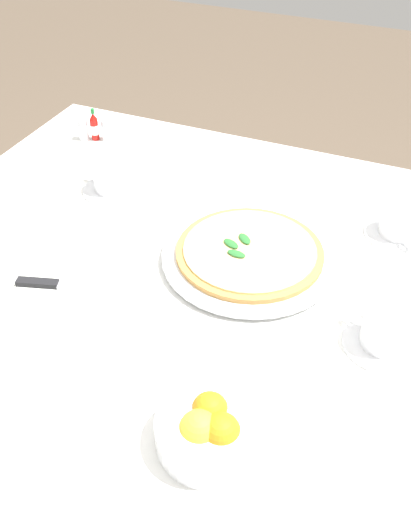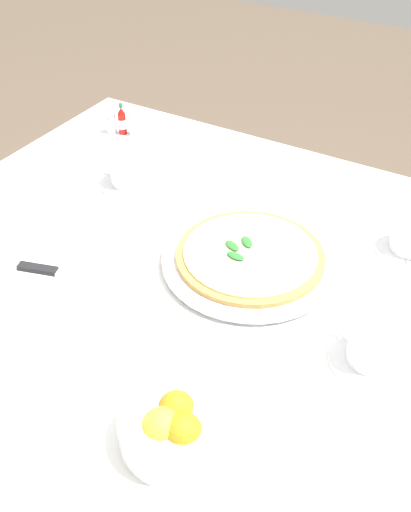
{
  "view_description": "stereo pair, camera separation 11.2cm",
  "coord_description": "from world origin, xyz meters",
  "px_view_note": "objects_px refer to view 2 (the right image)",
  "views": [
    {
      "loc": [
        0.41,
        -0.76,
        1.48
      ],
      "look_at": [
        0.07,
        0.04,
        0.78
      ],
      "focal_mm": 41.76,
      "sensor_mm": 36.0,
      "label": 1
    },
    {
      "loc": [
        0.51,
        -0.71,
        1.48
      ],
      "look_at": [
        0.07,
        0.04,
        0.78
      ],
      "focal_mm": 41.76,
      "sensor_mm": 36.0,
      "label": 2
    }
  ],
  "objects_px": {
    "citrus_bowl": "(173,428)",
    "hot_sauce_bottle": "(122,121)",
    "coffee_cup_left_edge": "(410,240)",
    "dinner_knife": "(64,273)",
    "pizza": "(250,255)",
    "salt_shaker": "(134,125)",
    "pizza_plate": "(250,260)",
    "napkin_folded": "(63,279)",
    "coffee_cup_far_right": "(128,173)",
    "pepper_shaker": "(111,123)",
    "coffee_cup_near_right": "(372,347)"
  },
  "relations": [
    {
      "from": "pizza",
      "to": "citrus_bowl",
      "type": "bearing_deg",
      "value": -78.17
    },
    {
      "from": "coffee_cup_far_right",
      "to": "citrus_bowl",
      "type": "bearing_deg",
      "value": -48.64
    },
    {
      "from": "salt_shaker",
      "to": "citrus_bowl",
      "type": "bearing_deg",
      "value": -50.95
    },
    {
      "from": "coffee_cup_far_right",
      "to": "salt_shaker",
      "type": "height_order",
      "value": "coffee_cup_far_right"
    },
    {
      "from": "citrus_bowl",
      "to": "salt_shaker",
      "type": "bearing_deg",
      "value": 129.05
    },
    {
      "from": "coffee_cup_far_right",
      "to": "hot_sauce_bottle",
      "type": "relative_size",
      "value": 1.57
    },
    {
      "from": "pizza_plate",
      "to": "hot_sauce_bottle",
      "type": "relative_size",
      "value": 4.0
    },
    {
      "from": "coffee_cup_far_right",
      "to": "coffee_cup_near_right",
      "type": "xyz_separation_m",
      "value": [
        0.64,
        -0.23,
        0.0
      ]
    },
    {
      "from": "coffee_cup_left_edge",
      "to": "dinner_knife",
      "type": "xyz_separation_m",
      "value": [
        -0.51,
        -0.41,
        -0.0
      ]
    },
    {
      "from": "salt_shaker",
      "to": "napkin_folded",
      "type": "bearing_deg",
      "value": -67.0
    },
    {
      "from": "pizza",
      "to": "napkin_folded",
      "type": "distance_m",
      "value": 0.35
    },
    {
      "from": "pepper_shaker",
      "to": "salt_shaker",
      "type": "bearing_deg",
      "value": 19.65
    },
    {
      "from": "citrus_bowl",
      "to": "hot_sauce_bottle",
      "type": "bearing_deg",
      "value": 130.77
    },
    {
      "from": "dinner_knife",
      "to": "salt_shaker",
      "type": "relative_size",
      "value": 3.42
    },
    {
      "from": "coffee_cup_far_right",
      "to": "napkin_folded",
      "type": "bearing_deg",
      "value": -73.75
    },
    {
      "from": "napkin_folded",
      "to": "dinner_knife",
      "type": "height_order",
      "value": "dinner_knife"
    },
    {
      "from": "napkin_folded",
      "to": "coffee_cup_near_right",
      "type": "bearing_deg",
      "value": -7.63
    },
    {
      "from": "coffee_cup_left_edge",
      "to": "dinner_knife",
      "type": "bearing_deg",
      "value": -141.42
    },
    {
      "from": "pizza",
      "to": "coffee_cup_near_right",
      "type": "xyz_separation_m",
      "value": [
        0.27,
        -0.12,
        0.01
      ]
    },
    {
      "from": "citrus_bowl",
      "to": "hot_sauce_bottle",
      "type": "distance_m",
      "value": 0.93
    },
    {
      "from": "pizza",
      "to": "coffee_cup_near_right",
      "type": "height_order",
      "value": "coffee_cup_near_right"
    },
    {
      "from": "hot_sauce_bottle",
      "to": "napkin_folded",
      "type": "bearing_deg",
      "value": -64.1
    },
    {
      "from": "pizza_plate",
      "to": "hot_sauce_bottle",
      "type": "xyz_separation_m",
      "value": [
        -0.53,
        0.31,
        0.02
      ]
    },
    {
      "from": "napkin_folded",
      "to": "salt_shaker",
      "type": "relative_size",
      "value": 4.44
    },
    {
      "from": "pizza",
      "to": "coffee_cup_far_right",
      "type": "height_order",
      "value": "coffee_cup_far_right"
    },
    {
      "from": "pizza",
      "to": "salt_shaker",
      "type": "bearing_deg",
      "value": 147.15
    },
    {
      "from": "coffee_cup_near_right",
      "to": "hot_sauce_bottle",
      "type": "relative_size",
      "value": 1.57
    },
    {
      "from": "pepper_shaker",
      "to": "citrus_bowl",
      "type": "bearing_deg",
      "value": -47.54
    },
    {
      "from": "citrus_bowl",
      "to": "hot_sauce_bottle",
      "type": "relative_size",
      "value": 1.81
    },
    {
      "from": "pizza",
      "to": "pepper_shaker",
      "type": "relative_size",
      "value": 4.97
    },
    {
      "from": "coffee_cup_near_right",
      "to": "coffee_cup_far_right",
      "type": "bearing_deg",
      "value": 159.9
    },
    {
      "from": "coffee_cup_left_edge",
      "to": "napkin_folded",
      "type": "xyz_separation_m",
      "value": [
        -0.52,
        -0.41,
        -0.02
      ]
    },
    {
      "from": "pizza",
      "to": "coffee_cup_far_right",
      "type": "relative_size",
      "value": 2.15
    },
    {
      "from": "dinner_knife",
      "to": "pizza",
      "type": "bearing_deg",
      "value": 22.3
    },
    {
      "from": "coffee_cup_left_edge",
      "to": "citrus_bowl",
      "type": "relative_size",
      "value": 0.87
    },
    {
      "from": "pizza",
      "to": "pepper_shaker",
      "type": "xyz_separation_m",
      "value": [
        -0.55,
        0.3,
        0.0
      ]
    },
    {
      "from": "pizza_plate",
      "to": "coffee_cup_far_right",
      "type": "relative_size",
      "value": 2.56
    },
    {
      "from": "salt_shaker",
      "to": "coffee_cup_left_edge",
      "type": "bearing_deg",
      "value": -9.75
    },
    {
      "from": "citrus_bowl",
      "to": "salt_shaker",
      "type": "relative_size",
      "value": 2.67
    },
    {
      "from": "coffee_cup_far_right",
      "to": "salt_shaker",
      "type": "bearing_deg",
      "value": 122.63
    },
    {
      "from": "pizza_plate",
      "to": "dinner_knife",
      "type": "xyz_separation_m",
      "value": [
        -0.27,
        -0.22,
        0.01
      ]
    },
    {
      "from": "pizza",
      "to": "salt_shaker",
      "type": "xyz_separation_m",
      "value": [
        -0.5,
        0.32,
        0.0
      ]
    },
    {
      "from": "coffee_cup_left_edge",
      "to": "salt_shaker",
      "type": "xyz_separation_m",
      "value": [
        -0.75,
        0.13,
        -0.0
      ]
    },
    {
      "from": "coffee_cup_far_right",
      "to": "coffee_cup_near_right",
      "type": "relative_size",
      "value": 1.0
    },
    {
      "from": "coffee_cup_far_right",
      "to": "salt_shaker",
      "type": "distance_m",
      "value": 0.24
    },
    {
      "from": "coffee_cup_near_right",
      "to": "citrus_bowl",
      "type": "bearing_deg",
      "value": -124.28
    },
    {
      "from": "coffee_cup_far_right",
      "to": "pepper_shaker",
      "type": "height_order",
      "value": "coffee_cup_far_right"
    },
    {
      "from": "coffee_cup_left_edge",
      "to": "salt_shaker",
      "type": "height_order",
      "value": "coffee_cup_left_edge"
    },
    {
      "from": "pizza_plate",
      "to": "pizza",
      "type": "xyz_separation_m",
      "value": [
        -0.0,
        -0.0,
        0.01
      ]
    },
    {
      "from": "pizza_plate",
      "to": "salt_shaker",
      "type": "distance_m",
      "value": 0.59
    }
  ]
}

